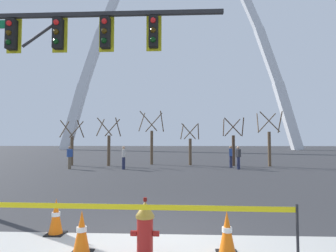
{
  "coord_description": "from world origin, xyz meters",
  "views": [
    {
      "loc": [
        0.47,
        -5.82,
        1.89
      ],
      "look_at": [
        -0.03,
        5.0,
        2.5
      ],
      "focal_mm": 30.02,
      "sensor_mm": 36.0,
      "label": 1
    }
  ],
  "objects_px": {
    "fire_hydrant": "(145,230)",
    "pedestrian_standing_center": "(238,157)",
    "traffic_cone_mid_sidewalk": "(82,233)",
    "traffic_cone_by_hydrant": "(56,217)",
    "traffic_signal_gantry": "(43,56)",
    "pedestrian_walking_left": "(70,157)",
    "pedestrian_walking_right": "(231,156)",
    "monument_arch": "(179,48)",
    "traffic_cone_curb_edge": "(227,233)",
    "pedestrian_near_trees": "(124,157)"
  },
  "relations": [
    {
      "from": "traffic_signal_gantry",
      "to": "fire_hydrant",
      "type": "bearing_deg",
      "value": -43.92
    },
    {
      "from": "traffic_cone_curb_edge",
      "to": "traffic_signal_gantry",
      "type": "xyz_separation_m",
      "value": [
        -4.77,
        3.02,
        4.05
      ]
    },
    {
      "from": "traffic_cone_mid_sidewalk",
      "to": "monument_arch",
      "type": "relative_size",
      "value": 0.01
    },
    {
      "from": "monument_arch",
      "to": "pedestrian_near_trees",
      "type": "bearing_deg",
      "value": -94.26
    },
    {
      "from": "pedestrian_walking_left",
      "to": "pedestrian_standing_center",
      "type": "bearing_deg",
      "value": 1.61
    },
    {
      "from": "traffic_cone_curb_edge",
      "to": "fire_hydrant",
      "type": "bearing_deg",
      "value": -168.34
    },
    {
      "from": "traffic_cone_mid_sidewalk",
      "to": "traffic_signal_gantry",
      "type": "bearing_deg",
      "value": 126.71
    },
    {
      "from": "traffic_cone_by_hydrant",
      "to": "traffic_cone_mid_sidewalk",
      "type": "bearing_deg",
      "value": -47.36
    },
    {
      "from": "traffic_cone_by_hydrant",
      "to": "pedestrian_walking_left",
      "type": "height_order",
      "value": "pedestrian_walking_left"
    },
    {
      "from": "fire_hydrant",
      "to": "traffic_cone_curb_edge",
      "type": "xyz_separation_m",
      "value": [
        1.35,
        0.28,
        -0.11
      ]
    },
    {
      "from": "traffic_cone_by_hydrant",
      "to": "traffic_signal_gantry",
      "type": "distance_m",
      "value": 4.81
    },
    {
      "from": "traffic_cone_mid_sidewalk",
      "to": "traffic_cone_by_hydrant",
      "type": "bearing_deg",
      "value": 132.64
    },
    {
      "from": "traffic_signal_gantry",
      "to": "pedestrian_walking_right",
      "type": "bearing_deg",
      "value": 59.38
    },
    {
      "from": "traffic_signal_gantry",
      "to": "pedestrian_near_trees",
      "type": "distance_m",
      "value": 11.87
    },
    {
      "from": "pedestrian_walking_right",
      "to": "traffic_cone_by_hydrant",
      "type": "bearing_deg",
      "value": -112.34
    },
    {
      "from": "traffic_signal_gantry",
      "to": "pedestrian_walking_right",
      "type": "xyz_separation_m",
      "value": [
        7.63,
        12.89,
        -3.59
      ]
    },
    {
      "from": "fire_hydrant",
      "to": "pedestrian_standing_center",
      "type": "relative_size",
      "value": 0.62
    },
    {
      "from": "monument_arch",
      "to": "pedestrian_near_trees",
      "type": "height_order",
      "value": "monument_arch"
    },
    {
      "from": "traffic_cone_by_hydrant",
      "to": "pedestrian_near_trees",
      "type": "xyz_separation_m",
      "value": [
        -1.39,
        13.48,
        0.46
      ]
    },
    {
      "from": "traffic_cone_by_hydrant",
      "to": "monument_arch",
      "type": "relative_size",
      "value": 0.01
    },
    {
      "from": "pedestrian_walking_left",
      "to": "traffic_cone_by_hydrant",
      "type": "bearing_deg",
      "value": -69.04
    },
    {
      "from": "traffic_cone_by_hydrant",
      "to": "pedestrian_near_trees",
      "type": "height_order",
      "value": "pedestrian_near_trees"
    },
    {
      "from": "traffic_cone_by_hydrant",
      "to": "traffic_signal_gantry",
      "type": "bearing_deg",
      "value": 123.77
    },
    {
      "from": "traffic_cone_curb_edge",
      "to": "traffic_signal_gantry",
      "type": "bearing_deg",
      "value": 147.71
    },
    {
      "from": "traffic_signal_gantry",
      "to": "pedestrian_near_trees",
      "type": "relative_size",
      "value": 4.92
    },
    {
      "from": "traffic_cone_mid_sidewalk",
      "to": "traffic_signal_gantry",
      "type": "height_order",
      "value": "traffic_signal_gantry"
    },
    {
      "from": "traffic_cone_by_hydrant",
      "to": "pedestrian_walking_left",
      "type": "distance_m",
      "value": 14.5
    },
    {
      "from": "traffic_cone_curb_edge",
      "to": "traffic_signal_gantry",
      "type": "height_order",
      "value": "traffic_signal_gantry"
    },
    {
      "from": "monument_arch",
      "to": "pedestrian_walking_right",
      "type": "relative_size",
      "value": 35.55
    },
    {
      "from": "monument_arch",
      "to": "fire_hydrant",
      "type": "bearing_deg",
      "value": -90.1
    },
    {
      "from": "fire_hydrant",
      "to": "pedestrian_standing_center",
      "type": "bearing_deg",
      "value": 73.26
    },
    {
      "from": "monument_arch",
      "to": "pedestrian_walking_left",
      "type": "height_order",
      "value": "monument_arch"
    },
    {
      "from": "pedestrian_walking_left",
      "to": "fire_hydrant",
      "type": "bearing_deg",
      "value": -63.98
    },
    {
      "from": "traffic_signal_gantry",
      "to": "pedestrian_standing_center",
      "type": "relative_size",
      "value": 4.92
    },
    {
      "from": "pedestrian_walking_right",
      "to": "fire_hydrant",
      "type": "bearing_deg",
      "value": -104.57
    },
    {
      "from": "fire_hydrant",
      "to": "pedestrian_walking_left",
      "type": "distance_m",
      "value": 16.32
    },
    {
      "from": "monument_arch",
      "to": "pedestrian_walking_left",
      "type": "xyz_separation_m",
      "value": [
        -7.27,
        -46.63,
        -23.44
      ]
    },
    {
      "from": "pedestrian_walking_right",
      "to": "monument_arch",
      "type": "bearing_deg",
      "value": 95.19
    },
    {
      "from": "traffic_cone_mid_sidewalk",
      "to": "pedestrian_near_trees",
      "type": "distance_m",
      "value": 14.61
    },
    {
      "from": "traffic_cone_by_hydrant",
      "to": "traffic_cone_curb_edge",
      "type": "distance_m",
      "value": 3.44
    },
    {
      "from": "fire_hydrant",
      "to": "pedestrian_standing_center",
      "type": "xyz_separation_m",
      "value": [
        4.51,
        14.99,
        0.35
      ]
    },
    {
      "from": "traffic_cone_mid_sidewalk",
      "to": "pedestrian_near_trees",
      "type": "xyz_separation_m",
      "value": [
        -2.27,
        14.43,
        0.46
      ]
    },
    {
      "from": "traffic_cone_curb_edge",
      "to": "pedestrian_walking_left",
      "type": "relative_size",
      "value": 0.46
    },
    {
      "from": "traffic_cone_mid_sidewalk",
      "to": "pedestrian_standing_center",
      "type": "height_order",
      "value": "pedestrian_standing_center"
    },
    {
      "from": "traffic_cone_by_hydrant",
      "to": "pedestrian_walking_right",
      "type": "height_order",
      "value": "pedestrian_walking_right"
    },
    {
      "from": "traffic_cone_curb_edge",
      "to": "monument_arch",
      "type": "bearing_deg",
      "value": 91.16
    },
    {
      "from": "monument_arch",
      "to": "pedestrian_walking_right",
      "type": "distance_m",
      "value": 51.0
    },
    {
      "from": "pedestrian_standing_center",
      "to": "pedestrian_walking_right",
      "type": "relative_size",
      "value": 1.0
    },
    {
      "from": "traffic_cone_curb_edge",
      "to": "pedestrian_standing_center",
      "type": "xyz_separation_m",
      "value": [
        3.16,
        14.72,
        0.46
      ]
    },
    {
      "from": "traffic_signal_gantry",
      "to": "pedestrian_standing_center",
      "type": "bearing_deg",
      "value": 55.86
    }
  ]
}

